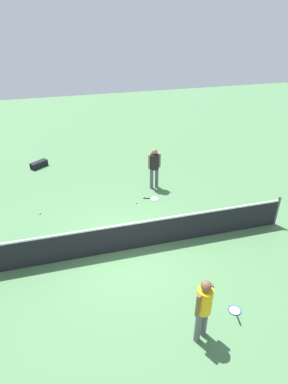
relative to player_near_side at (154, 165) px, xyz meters
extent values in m
plane|color=#4C7A4C|center=(1.79, 3.50, -1.01)|extent=(40.00, 40.00, 0.00)
cylinder|color=#4C4C51|center=(-3.21, 3.50, -0.47)|extent=(0.09, 0.09, 1.07)
cube|color=black|center=(1.79, 3.50, -0.55)|extent=(10.00, 0.02, 0.91)
cube|color=white|center=(1.79, 3.50, -0.07)|extent=(10.00, 0.04, 0.06)
cylinder|color=#595960|center=(0.11, 0.00, -0.58)|extent=(0.15, 0.15, 0.85)
cylinder|color=#595960|center=(-0.11, 0.00, -0.58)|extent=(0.15, 0.15, 0.85)
cylinder|color=black|center=(0.00, 0.00, 0.15)|extent=(0.35, 0.35, 0.62)
cylinder|color=#9E704C|center=(0.21, 0.01, 0.17)|extent=(0.09, 0.09, 0.58)
cylinder|color=#9E704C|center=(-0.21, -0.01, 0.17)|extent=(0.09, 0.09, 0.58)
sphere|color=#9E704C|center=(0.00, 0.00, 0.58)|extent=(0.24, 0.24, 0.23)
cylinder|color=#595960|center=(0.88, 6.79, -0.58)|extent=(0.19, 0.19, 0.85)
cylinder|color=#595960|center=(1.08, 6.89, -0.58)|extent=(0.19, 0.19, 0.85)
cylinder|color=yellow|center=(0.98, 6.84, 0.15)|extent=(0.46, 0.46, 0.62)
cylinder|color=brown|center=(0.79, 6.74, 0.17)|extent=(0.12, 0.12, 0.58)
cylinder|color=brown|center=(1.17, 6.94, 0.17)|extent=(0.12, 0.12, 0.58)
sphere|color=brown|center=(0.98, 6.84, 0.58)|extent=(0.31, 0.31, 0.23)
torus|color=white|center=(0.25, 0.87, -1.00)|extent=(0.40, 0.40, 0.02)
cylinder|color=silver|center=(0.25, 0.87, -1.00)|extent=(0.34, 0.34, 0.00)
cylinder|color=black|center=(0.52, 0.78, -0.99)|extent=(0.28, 0.12, 0.03)
torus|color=blue|center=(-0.14, 6.41, -1.00)|extent=(0.37, 0.37, 0.02)
cylinder|color=silver|center=(-0.14, 6.41, -1.00)|extent=(0.31, 0.31, 0.00)
cylinder|color=black|center=(-0.09, 6.69, -0.99)|extent=(0.08, 0.28, 0.03)
sphere|color=#C6E033|center=(0.99, 1.02, -0.98)|extent=(0.07, 0.07, 0.07)
sphere|color=#C6E033|center=(4.48, 0.79, -0.98)|extent=(0.07, 0.07, 0.07)
sphere|color=#C6E033|center=(0.60, 0.68, -0.98)|extent=(0.07, 0.07, 0.07)
cube|color=black|center=(4.54, -3.21, -0.87)|extent=(0.81, 0.70, 0.28)
cylinder|color=black|center=(4.82, -3.00, -0.87)|extent=(0.24, 0.27, 0.27)
camera|label=1|loc=(3.40, 11.01, 5.46)|focal=30.27mm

